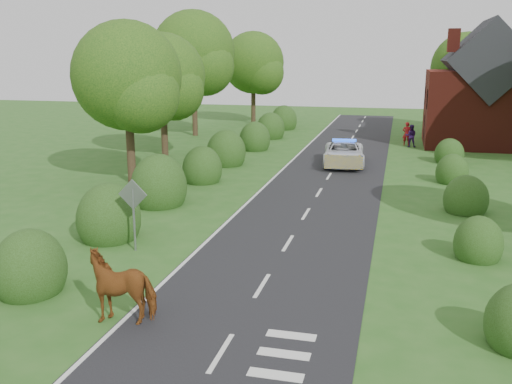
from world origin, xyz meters
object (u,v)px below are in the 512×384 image
(road_sign, at_px, (133,204))
(police_van, at_px, (344,153))
(cow, at_px, (123,289))
(pedestrian_red, at_px, (407,134))
(pedestrian_purple, at_px, (411,136))

(road_sign, bearing_deg, police_van, 72.91)
(cow, bearing_deg, pedestrian_red, 155.25)
(road_sign, relative_size, cow, 1.18)
(cow, distance_m, pedestrian_red, 32.36)
(police_van, distance_m, pedestrian_red, 9.80)
(pedestrian_red, xyz_separation_m, pedestrian_purple, (0.29, -0.72, -0.05))
(cow, xyz_separation_m, pedestrian_purple, (7.50, 30.82, 0.06))
(pedestrian_purple, bearing_deg, road_sign, 70.60)
(road_sign, bearing_deg, cow, -67.19)
(cow, height_order, police_van, police_van)
(police_van, bearing_deg, pedestrian_purple, 58.51)
(cow, distance_m, pedestrian_purple, 31.72)
(cow, relative_size, police_van, 0.39)
(cow, height_order, pedestrian_purple, pedestrian_purple)
(police_van, height_order, pedestrian_purple, pedestrian_purple)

